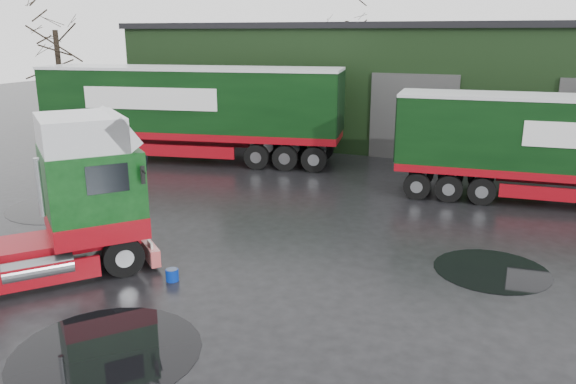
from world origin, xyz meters
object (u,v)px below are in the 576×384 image
(wash_bucket, at_px, (172,275))
(warehouse, at_px, (433,82))
(trailer_left, at_px, (191,114))
(tree_back_a, at_px, (346,47))
(hero_tractor, at_px, (14,201))
(tree_left, at_px, (58,62))
(lorry_right, at_px, (561,150))

(wash_bucket, bearing_deg, warehouse, 82.35)
(trailer_left, relative_size, tree_back_a, 1.48)
(hero_tractor, xyz_separation_m, tree_left, (-12.59, 15.00, 2.27))
(lorry_right, bearing_deg, warehouse, -156.27)
(lorry_right, bearing_deg, hero_tractor, -50.87)
(lorry_right, relative_size, wash_bucket, 46.33)
(trailer_left, bearing_deg, hero_tractor, -177.19)
(lorry_right, distance_m, tree_left, 25.31)
(tree_back_a, bearing_deg, trailer_left, -94.29)
(wash_bucket, height_order, tree_back_a, tree_back_a)
(lorry_right, xyz_separation_m, tree_left, (-25.00, 3.15, 2.35))
(trailer_left, bearing_deg, warehouse, -54.10)
(hero_tractor, height_order, tree_left, tree_left)
(hero_tractor, distance_m, tree_back_a, 33.15)
(warehouse, distance_m, trailer_left, 13.83)
(tree_back_a, bearing_deg, tree_left, -121.43)
(hero_tractor, height_order, lorry_right, hero_tractor)
(warehouse, bearing_deg, trailer_left, -133.53)
(wash_bucket, height_order, tree_left, tree_left)
(warehouse, distance_m, tree_back_a, 12.90)
(warehouse, xyz_separation_m, tree_back_a, (-8.00, 10.00, 1.59))
(tree_left, height_order, tree_back_a, tree_back_a)
(hero_tractor, xyz_separation_m, lorry_right, (12.41, 11.85, -0.08))
(tree_back_a, bearing_deg, warehouse, -51.34)
(warehouse, xyz_separation_m, trailer_left, (-9.50, -10.00, -0.98))
(tree_left, distance_m, tree_back_a, 21.10)
(lorry_right, xyz_separation_m, wash_bucket, (-8.92, -10.63, -1.75))
(trailer_left, bearing_deg, tree_left, 67.54)
(warehouse, relative_size, hero_tractor, 5.10)
(hero_tractor, relative_size, lorry_right, 0.44)
(trailer_left, distance_m, tree_left, 9.93)
(warehouse, bearing_deg, tree_left, -157.17)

